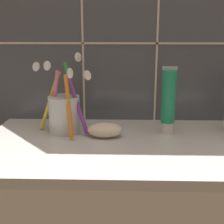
% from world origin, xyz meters
% --- Properties ---
extents(sink_counter, '(0.75, 0.35, 0.02)m').
position_xyz_m(sink_counter, '(0.00, 0.00, 0.01)').
color(sink_counter, silver).
rests_on(sink_counter, ground).
extents(tile_wall_backsplash, '(0.85, 0.02, 0.58)m').
position_xyz_m(tile_wall_backsplash, '(0.00, 0.18, 0.29)').
color(tile_wall_backsplash, '#4C515B').
rests_on(tile_wall_backsplash, ground).
extents(toothbrush_cup, '(0.15, 0.12, 0.18)m').
position_xyz_m(toothbrush_cup, '(-0.20, 0.06, 0.07)').
color(toothbrush_cup, silver).
rests_on(toothbrush_cup, sink_counter).
extents(toothpaste_tube, '(0.03, 0.03, 0.16)m').
position_xyz_m(toothpaste_tube, '(0.04, 0.06, 0.10)').
color(toothpaste_tube, white).
rests_on(toothpaste_tube, sink_counter).
extents(soap_bar, '(0.08, 0.05, 0.03)m').
position_xyz_m(soap_bar, '(-0.11, 0.03, 0.04)').
color(soap_bar, silver).
rests_on(soap_bar, sink_counter).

